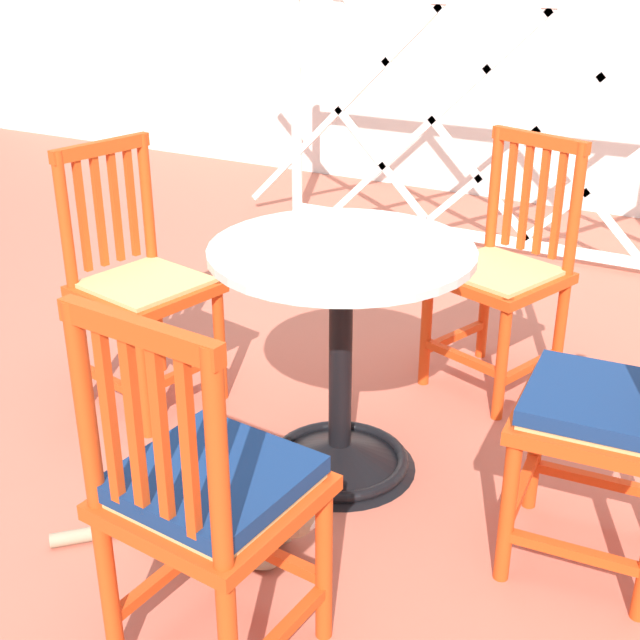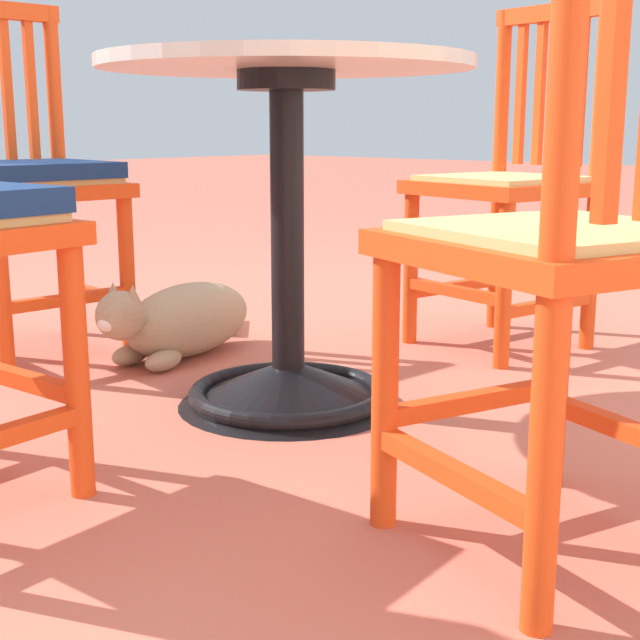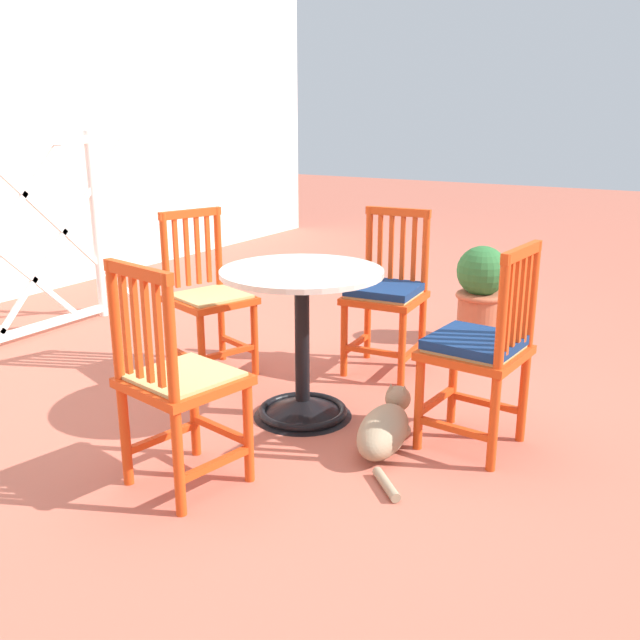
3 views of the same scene
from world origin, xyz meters
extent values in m
plane|color=#BC604C|center=(0.00, 0.00, 0.00)|extent=(24.00, 24.00, 0.00)
cylinder|color=silver|center=(-1.39, 2.36, 0.65)|extent=(0.06, 0.06, 1.31)
cube|color=silver|center=(-0.29, 2.36, 0.06)|extent=(2.21, 0.04, 0.05)
cube|color=silver|center=(-0.29, 2.36, 1.25)|extent=(2.21, 0.04, 0.05)
cube|color=silver|center=(-1.11, 2.36, 0.65)|extent=(1.18, 0.02, 1.18)
cube|color=silver|center=(-0.56, 2.36, 0.65)|extent=(1.18, 0.02, 1.18)
cube|color=silver|center=(-0.01, 2.36, 0.65)|extent=(1.18, 0.02, 1.18)
cube|color=silver|center=(-1.11, 2.36, 0.65)|extent=(1.18, 0.02, 1.18)
cube|color=silver|center=(-0.56, 2.36, 0.65)|extent=(1.18, 0.02, 1.18)
cube|color=silver|center=(-0.01, 2.36, 0.65)|extent=(1.18, 0.02, 1.18)
cone|color=black|center=(0.06, 0.16, 0.05)|extent=(0.48, 0.48, 0.10)
torus|color=black|center=(0.06, 0.16, 0.03)|extent=(0.44, 0.44, 0.04)
cylinder|color=black|center=(0.06, 0.16, 0.37)|extent=(0.07, 0.07, 0.66)
cylinder|color=black|center=(0.06, 0.16, 0.68)|extent=(0.20, 0.20, 0.04)
cylinder|color=beige|center=(0.06, 0.16, 0.72)|extent=(0.76, 0.76, 0.02)
cylinder|color=#D64214|center=(0.67, -0.09, 0.23)|extent=(0.04, 0.04, 0.45)
cylinder|color=#D64214|center=(0.64, 0.25, 0.23)|extent=(0.04, 0.04, 0.45)
cube|color=#D64214|center=(0.84, -0.07, 0.14)|extent=(0.34, 0.05, 0.03)
cube|color=#D64214|center=(0.81, 0.27, 0.14)|extent=(0.34, 0.05, 0.03)
cube|color=#D64214|center=(0.65, 0.08, 0.17)|extent=(0.05, 0.34, 0.03)
cube|color=#D64214|center=(0.82, 0.10, 0.43)|extent=(0.43, 0.43, 0.04)
cube|color=tan|center=(0.82, 0.10, 0.45)|extent=(0.38, 0.38, 0.02)
cube|color=navy|center=(0.82, 0.10, 0.48)|extent=(0.39, 0.39, 0.04)
cylinder|color=#D64214|center=(0.40, 0.69, 0.23)|extent=(0.04, 0.04, 0.45)
cylinder|color=#D64214|center=(0.08, 0.80, 0.23)|extent=(0.04, 0.04, 0.45)
cylinder|color=#D64214|center=(0.51, 1.01, 0.46)|extent=(0.04, 0.04, 0.91)
cylinder|color=#D64214|center=(0.19, 1.12, 0.46)|extent=(0.04, 0.04, 0.91)
cube|color=#D64214|center=(0.45, 0.85, 0.14)|extent=(0.14, 0.33, 0.03)
cube|color=#D64214|center=(0.13, 0.96, 0.14)|extent=(0.14, 0.33, 0.03)
cube|color=#D64214|center=(0.24, 0.74, 0.17)|extent=(0.33, 0.14, 0.03)
cube|color=#D64214|center=(0.29, 0.91, 0.43)|extent=(0.51, 0.51, 0.04)
cube|color=tan|center=(0.29, 0.91, 0.45)|extent=(0.44, 0.44, 0.02)
cube|color=#D64214|center=(0.44, 1.03, 0.68)|extent=(0.03, 0.03, 0.39)
cube|color=#D64214|center=(0.38, 1.06, 0.68)|extent=(0.03, 0.03, 0.39)
cube|color=#D64214|center=(0.31, 1.08, 0.68)|extent=(0.03, 0.03, 0.39)
cube|color=#D64214|center=(0.25, 1.10, 0.68)|extent=(0.03, 0.03, 0.39)
cube|color=#D64214|center=(0.35, 1.07, 0.89)|extent=(0.37, 0.15, 0.04)
cylinder|color=#D64214|center=(-0.52, 0.35, 0.23)|extent=(0.04, 0.04, 0.45)
cylinder|color=#D64214|center=(-0.58, 0.01, 0.23)|extent=(0.04, 0.04, 0.45)
cylinder|color=#D64214|center=(-0.85, 0.41, 0.46)|extent=(0.04, 0.04, 0.91)
cylinder|color=#D64214|center=(-0.92, 0.08, 0.46)|extent=(0.04, 0.04, 0.91)
cube|color=#D64214|center=(-0.68, 0.38, 0.14)|extent=(0.34, 0.09, 0.03)
cube|color=#D64214|center=(-0.75, 0.04, 0.14)|extent=(0.34, 0.09, 0.03)
cube|color=#D64214|center=(-0.55, 0.18, 0.17)|extent=(0.09, 0.34, 0.03)
cube|color=#D64214|center=(-0.72, 0.21, 0.43)|extent=(0.47, 0.47, 0.04)
cube|color=tan|center=(-0.72, 0.21, 0.45)|extent=(0.41, 0.41, 0.02)
cube|color=#D64214|center=(-0.86, 0.34, 0.68)|extent=(0.02, 0.03, 0.39)
cube|color=#D64214|center=(-0.88, 0.28, 0.68)|extent=(0.02, 0.03, 0.39)
cube|color=#D64214|center=(-0.89, 0.21, 0.68)|extent=(0.02, 0.03, 0.39)
cube|color=#D64214|center=(-0.90, 0.14, 0.68)|extent=(0.02, 0.03, 0.39)
cube|color=#D64214|center=(-0.88, 0.24, 0.89)|extent=(0.11, 0.38, 0.04)
cylinder|color=#D64214|center=(0.02, -0.46, 0.23)|extent=(0.04, 0.04, 0.45)
cylinder|color=#D64214|center=(0.36, -0.49, 0.23)|extent=(0.04, 0.04, 0.45)
cylinder|color=#D64214|center=(-0.01, -0.80, 0.46)|extent=(0.04, 0.04, 0.91)
cylinder|color=#D64214|center=(0.33, -0.82, 0.46)|extent=(0.04, 0.04, 0.91)
cube|color=#D64214|center=(0.01, -0.63, 0.14)|extent=(0.06, 0.34, 0.03)
cube|color=#D64214|center=(0.35, -0.65, 0.14)|extent=(0.06, 0.34, 0.03)
cube|color=#D64214|center=(0.19, -0.47, 0.17)|extent=(0.34, 0.06, 0.03)
cube|color=#D64214|center=(0.18, -0.64, 0.43)|extent=(0.43, 0.43, 0.04)
cube|color=tan|center=(0.18, -0.64, 0.45)|extent=(0.38, 0.38, 0.02)
cube|color=#D64214|center=(0.06, -0.80, 0.68)|extent=(0.03, 0.02, 0.39)
cube|color=#D64214|center=(0.13, -0.81, 0.68)|extent=(0.03, 0.02, 0.39)
cube|color=#D64214|center=(0.20, -0.81, 0.68)|extent=(0.03, 0.02, 0.39)
cube|color=#D64214|center=(0.26, -0.82, 0.68)|extent=(0.03, 0.02, 0.39)
cube|color=#D64214|center=(0.16, -0.81, 0.89)|extent=(0.38, 0.06, 0.04)
cube|color=navy|center=(0.18, -0.64, 0.48)|extent=(0.39, 0.39, 0.04)
ellipsoid|color=#9E896B|center=(-0.08, -0.34, 0.10)|extent=(0.47, 0.28, 0.19)
ellipsoid|color=silver|center=(0.02, -0.32, 0.08)|extent=(0.20, 0.18, 0.14)
sphere|color=#9E896B|center=(0.16, -0.29, 0.15)|extent=(0.12, 0.12, 0.12)
ellipsoid|color=silver|center=(0.21, -0.29, 0.14)|extent=(0.05, 0.06, 0.04)
cone|color=#9E896B|center=(0.15, -0.26, 0.20)|extent=(0.04, 0.04, 0.04)
cone|color=#9E896B|center=(0.16, -0.33, 0.20)|extent=(0.04, 0.04, 0.04)
ellipsoid|color=#9E896B|center=(0.07, -0.25, 0.03)|extent=(0.13, 0.08, 0.05)
ellipsoid|color=#9E896B|center=(0.09, -0.36, 0.03)|extent=(0.13, 0.08, 0.05)
cylinder|color=#9E896B|center=(-0.37, -0.49, 0.02)|extent=(0.18, 0.18, 0.04)
cylinder|color=teal|center=(-1.36, 1.16, 0.03)|extent=(0.17, 0.17, 0.05)
camera|label=1|loc=(1.11, -1.84, 1.52)|focal=47.82mm
camera|label=2|loc=(1.42, 1.48, 0.60)|focal=50.89mm
camera|label=3|loc=(-2.62, -1.52, 1.42)|focal=39.43mm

